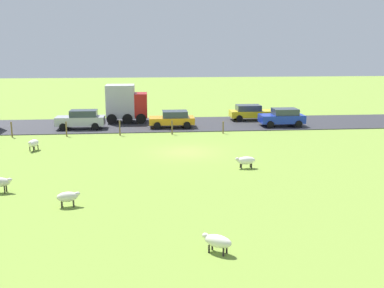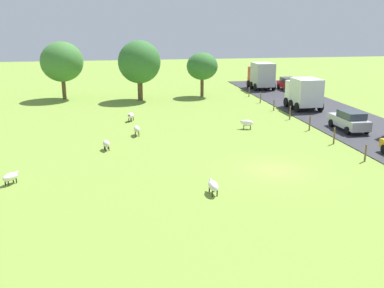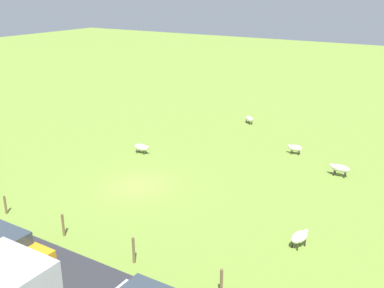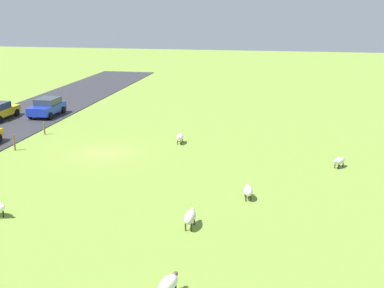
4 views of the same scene
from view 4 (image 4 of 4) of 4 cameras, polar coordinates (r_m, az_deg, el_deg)
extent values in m
plane|color=olive|center=(32.70, -10.67, -1.09)|extent=(160.00, 160.00, 0.00)
ellipsoid|color=silver|center=(24.57, 6.92, -5.75)|extent=(0.60, 0.99, 0.46)
ellipsoid|color=silver|center=(24.94, 6.84, -5.14)|extent=(0.22, 0.28, 0.20)
cylinder|color=#2D2823|center=(24.92, 6.55, -6.22)|extent=(0.07, 0.07, 0.30)
cylinder|color=#2D2823|center=(24.94, 7.14, -6.21)|extent=(0.07, 0.07, 0.30)
cylinder|color=#2D2823|center=(24.45, 6.65, -6.68)|extent=(0.07, 0.07, 0.30)
cylinder|color=#2D2823|center=(24.47, 7.24, -6.68)|extent=(0.07, 0.07, 0.30)
ellipsoid|color=white|center=(16.77, -2.96, -16.79)|extent=(0.78, 1.11, 0.50)
ellipsoid|color=brown|center=(17.05, -2.09, -15.71)|extent=(0.25, 0.30, 0.20)
cylinder|color=#2D2823|center=(17.22, -2.84, -17.23)|extent=(0.07, 0.07, 0.35)
ellipsoid|color=silver|center=(30.54, 17.66, -1.99)|extent=(0.97, 1.11, 0.45)
ellipsoid|color=silver|center=(30.09, 17.22, -2.02)|extent=(0.30, 0.32, 0.20)
cylinder|color=#2D2823|center=(30.34, 17.55, -2.71)|extent=(0.07, 0.07, 0.28)
cylinder|color=#2D2823|center=(30.45, 17.15, -2.61)|extent=(0.07, 0.07, 0.28)
cylinder|color=#2D2823|center=(30.82, 18.07, -2.46)|extent=(0.07, 0.07, 0.28)
cylinder|color=#2D2823|center=(30.93, 17.67, -2.36)|extent=(0.07, 0.07, 0.28)
ellipsoid|color=silver|center=(23.93, -22.25, -7.11)|extent=(0.30, 0.25, 0.20)
cylinder|color=#2D2823|center=(24.35, -22.18, -7.93)|extent=(0.07, 0.07, 0.33)
ellipsoid|color=white|center=(34.25, -1.50, 0.85)|extent=(0.53, 1.15, 0.48)
ellipsoid|color=silver|center=(33.71, -1.65, 0.78)|extent=(0.19, 0.27, 0.20)
cylinder|color=#2D2823|center=(34.03, -1.36, 0.16)|extent=(0.07, 0.07, 0.30)
cylinder|color=#2D2823|center=(34.07, -1.80, 0.18)|extent=(0.07, 0.07, 0.30)
cylinder|color=#2D2823|center=(34.62, -1.19, 0.45)|extent=(0.07, 0.07, 0.30)
cylinder|color=#2D2823|center=(34.66, -1.62, 0.47)|extent=(0.07, 0.07, 0.30)
ellipsoid|color=beige|center=(21.37, -0.25, -8.95)|extent=(0.52, 1.21, 0.49)
ellipsoid|color=silver|center=(21.83, 0.07, -8.07)|extent=(0.19, 0.26, 0.20)
cylinder|color=#2D2823|center=(21.84, -0.41, -9.42)|extent=(0.07, 0.07, 0.36)
cylinder|color=#2D2823|center=(21.79, 0.29, -9.49)|extent=(0.07, 0.07, 0.36)
cylinder|color=#2D2823|center=(21.27, -0.80, -10.18)|extent=(0.07, 0.07, 0.36)
cylinder|color=#2D2823|center=(21.22, -0.08, -10.25)|extent=(0.07, 0.07, 0.36)
cylinder|color=brown|center=(38.47, -17.71, 1.87)|extent=(0.12, 0.12, 1.03)
cylinder|color=brown|center=(34.86, -21.00, 0.18)|extent=(0.12, 0.12, 1.16)
cube|color=#1933B2|center=(44.78, -17.41, 4.18)|extent=(1.98, 3.99, 0.73)
cube|color=#333D47|center=(44.92, -17.31, 5.07)|extent=(1.74, 2.20, 0.56)
cylinder|color=black|center=(43.28, -17.00, 3.32)|extent=(0.22, 0.64, 0.64)
cylinder|color=black|center=(44.23, -19.28, 3.38)|extent=(0.22, 0.64, 0.64)
cylinder|color=black|center=(45.54, -15.52, 4.07)|extent=(0.22, 0.64, 0.64)
cylinder|color=black|center=(46.44, -17.72, 4.12)|extent=(0.22, 0.64, 0.64)
cylinder|color=black|center=(45.71, -20.74, 3.64)|extent=(0.22, 0.64, 0.64)
camera|label=1|loc=(32.30, 45.47, 6.94)|focal=41.39mm
camera|label=2|loc=(53.94, 8.83, 15.57)|focal=41.64mm
camera|label=3|loc=(33.87, -58.73, 11.78)|focal=42.59mm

